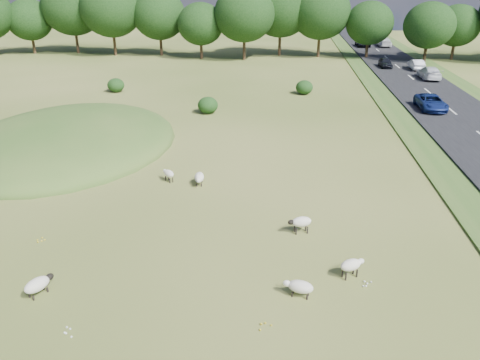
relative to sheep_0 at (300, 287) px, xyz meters
name	(u,v)px	position (x,y,z in m)	size (l,w,h in m)	color
ground	(235,119)	(-5.25, 25.07, -0.45)	(160.00, 160.00, 0.00)	#3D541A
mound	(68,144)	(-17.25, 17.07, -0.45)	(16.00, 20.00, 4.00)	#33561E
road	(433,97)	(14.75, 35.07, -0.33)	(8.00, 150.00, 0.25)	black
treeline	(252,14)	(-6.30, 60.51, 6.12)	(96.28, 14.66, 11.70)	black
shrubs	(208,92)	(-8.79, 32.16, 0.31)	(22.58, 10.59, 1.54)	black
sheep_0	(300,287)	(0.00, 0.00, 0.00)	(1.28, 0.75, 0.71)	beige
sheep_1	(199,178)	(-5.88, 10.41, 0.03)	(0.69, 1.35, 0.76)	beige
sheep_2	(301,222)	(0.15, 5.07, 0.16)	(1.27, 0.82, 0.88)	beige
sheep_4	(351,265)	(2.18, 1.52, 0.15)	(1.20, 0.94, 0.85)	beige
sheep_5	(169,174)	(-7.86, 10.75, 0.07)	(0.96, 0.96, 0.75)	beige
sheep_6	(38,284)	(-10.36, -0.89, 0.03)	(1.02, 1.34, 0.75)	beige
car_0	(384,42)	(16.65, 73.98, 0.57)	(2.15, 5.30, 1.54)	white
car_1	(385,63)	(12.85, 51.97, 0.44)	(1.52, 3.78, 1.29)	black
car_2	(416,64)	(16.65, 50.61, 0.48)	(1.43, 4.11, 1.35)	white
car_3	(429,73)	(16.65, 44.29, 0.54)	(2.08, 5.12, 1.49)	white
car_5	(363,42)	(12.85, 73.46, 0.51)	(2.35, 5.10, 1.42)	black
car_6	(431,102)	(12.85, 29.27, 0.48)	(2.24, 4.86, 1.35)	navy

